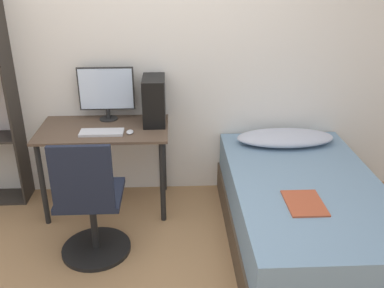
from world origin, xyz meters
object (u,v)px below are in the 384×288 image
Objects in this scene: bed at (303,214)px; pc_tower at (154,100)px; monitor at (106,91)px; keyboard at (102,132)px; office_chair at (91,211)px.

bed is 4.81× the size of pc_tower.
pc_tower is at bearing 146.35° from bed.
monitor is 0.40m from keyboard.
pc_tower is (0.44, 0.80, 0.55)m from office_chair.
office_chair reaches higher than keyboard.
keyboard is 0.89× the size of pc_tower.
bed is (1.54, 0.06, -0.11)m from office_chair.
bed is 1.86m from monitor.
monitor is at bearing 87.62° from office_chair.
bed is 5.42× the size of keyboard.
bed is at bearing -18.37° from keyboard.
pc_tower reaches higher than bed.
monitor reaches higher than bed.
keyboard is at bearing 161.63° from bed.
office_chair is 0.67m from keyboard.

